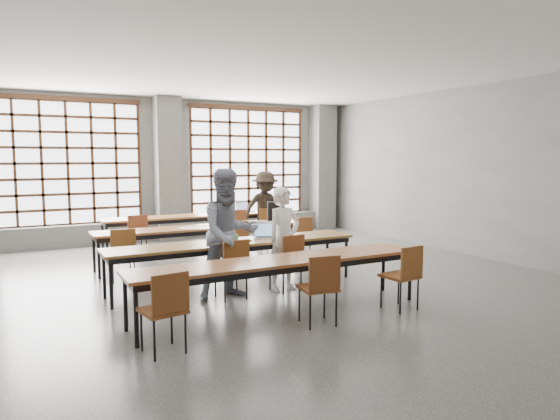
{
  "coord_description": "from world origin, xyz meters",
  "views": [
    {
      "loc": [
        -3.34,
        -6.88,
        2.03
      ],
      "look_at": [
        0.54,
        0.4,
        1.16
      ],
      "focal_mm": 32.0,
      "sensor_mm": 36.0,
      "label": 1
    }
  ],
  "objects_px": {
    "student_female": "(229,234)",
    "plastic_bag": "(228,207)",
    "laptop_front": "(265,234)",
    "green_box": "(230,238)",
    "chair_mid_right": "(300,234)",
    "mouse": "(289,236)",
    "chair_back_mid": "(236,225)",
    "chair_front_left": "(233,263)",
    "chair_mid_left": "(122,249)",
    "desk_row_b": "(202,230)",
    "student_male": "(284,239)",
    "desk_row_a": "(192,218)",
    "chair_front_right": "(289,257)",
    "red_pouch": "(163,306)",
    "chair_back_right": "(267,222)",
    "student_back": "(265,208)",
    "desk_row_d": "(282,264)",
    "laptop_back": "(244,209)",
    "phone": "(248,241)",
    "desk_row_c": "(235,245)",
    "chair_near_left": "(166,304)",
    "backpack": "(275,211)",
    "chair_near_mid": "(320,283)",
    "chair_near_right": "(405,271)",
    "chair_mid_centre": "(236,239)",
    "chair_back_left": "(136,231)"
  },
  "relations": [
    {
      "from": "student_female",
      "to": "plastic_bag",
      "type": "distance_m",
      "value": 4.65
    },
    {
      "from": "laptop_front",
      "to": "green_box",
      "type": "height_order",
      "value": "laptop_front"
    },
    {
      "from": "chair_mid_right",
      "to": "mouse",
      "type": "distance_m",
      "value": 1.59
    },
    {
      "from": "chair_back_mid",
      "to": "chair_front_left",
      "type": "distance_m",
      "value": 4.1
    },
    {
      "from": "chair_mid_left",
      "to": "desk_row_b",
      "type": "bearing_deg",
      "value": 21.47
    },
    {
      "from": "desk_row_b",
      "to": "student_female",
      "type": "distance_m",
      "value": 2.41
    },
    {
      "from": "student_male",
      "to": "desk_row_a",
      "type": "bearing_deg",
      "value": 79.67
    },
    {
      "from": "chair_front_right",
      "to": "red_pouch",
      "type": "xyz_separation_m",
      "value": [
        -2.31,
        -1.47,
        -0.04
      ]
    },
    {
      "from": "chair_back_right",
      "to": "chair_mid_right",
      "type": "relative_size",
      "value": 1.0
    },
    {
      "from": "chair_mid_right",
      "to": "student_back",
      "type": "bearing_deg",
      "value": 83.39
    },
    {
      "from": "student_female",
      "to": "red_pouch",
      "type": "distance_m",
      "value": 2.17
    },
    {
      "from": "chair_back_right",
      "to": "red_pouch",
      "type": "height_order",
      "value": "chair_back_right"
    },
    {
      "from": "desk_row_d",
      "to": "laptop_back",
      "type": "height_order",
      "value": "laptop_back"
    },
    {
      "from": "chair_mid_right",
      "to": "phone",
      "type": "bearing_deg",
      "value": -142.39
    },
    {
      "from": "desk_row_c",
      "to": "desk_row_b",
      "type": "bearing_deg",
      "value": 86.51
    },
    {
      "from": "desk_row_a",
      "to": "chair_back_mid",
      "type": "bearing_deg",
      "value": -38.18
    },
    {
      "from": "student_male",
      "to": "laptop_front",
      "type": "xyz_separation_m",
      "value": [
        -0.03,
        0.6,
        -0.0
      ]
    },
    {
      "from": "student_male",
      "to": "laptop_back",
      "type": "distance_m",
      "value": 4.55
    },
    {
      "from": "chair_back_right",
      "to": "chair_front_left",
      "type": "height_order",
      "value": "same"
    },
    {
      "from": "student_back",
      "to": "green_box",
      "type": "relative_size",
      "value": 6.85
    },
    {
      "from": "chair_mid_right",
      "to": "student_female",
      "type": "height_order",
      "value": "student_female"
    },
    {
      "from": "red_pouch",
      "to": "chair_front_right",
      "type": "bearing_deg",
      "value": 32.44
    },
    {
      "from": "chair_near_left",
      "to": "plastic_bag",
      "type": "relative_size",
      "value": 3.08
    },
    {
      "from": "desk_row_d",
      "to": "chair_front_left",
      "type": "xyz_separation_m",
      "value": [
        -0.3,
        0.92,
        -0.13
      ]
    },
    {
      "from": "desk_row_b",
      "to": "chair_mid_left",
      "type": "distance_m",
      "value": 1.72
    },
    {
      "from": "laptop_front",
      "to": "desk_row_b",
      "type": "bearing_deg",
      "value": 104.68
    },
    {
      "from": "desk_row_d",
      "to": "chair_front_left",
      "type": "bearing_deg",
      "value": 107.96
    },
    {
      "from": "desk_row_c",
      "to": "phone",
      "type": "xyz_separation_m",
      "value": [
        0.18,
        -0.1,
        0.07
      ]
    },
    {
      "from": "student_back",
      "to": "backpack",
      "type": "relative_size",
      "value": 4.28
    },
    {
      "from": "green_box",
      "to": "red_pouch",
      "type": "height_order",
      "value": "green_box"
    },
    {
      "from": "chair_front_right",
      "to": "laptop_front",
      "type": "distance_m",
      "value": 0.78
    },
    {
      "from": "chair_near_mid",
      "to": "chair_near_right",
      "type": "relative_size",
      "value": 1.0
    },
    {
      "from": "chair_front_left",
      "to": "chair_near_left",
      "type": "relative_size",
      "value": 1.0
    },
    {
      "from": "desk_row_a",
      "to": "chair_mid_left",
      "type": "bearing_deg",
      "value": -128.82
    },
    {
      "from": "laptop_back",
      "to": "chair_front_left",
      "type": "bearing_deg",
      "value": -115.8
    },
    {
      "from": "chair_mid_left",
      "to": "chair_front_right",
      "type": "height_order",
      "value": "same"
    },
    {
      "from": "student_female",
      "to": "desk_row_a",
      "type": "bearing_deg",
      "value": 76.14
    },
    {
      "from": "student_male",
      "to": "chair_near_left",
      "type": "bearing_deg",
      "value": -154.84
    },
    {
      "from": "laptop_back",
      "to": "phone",
      "type": "relative_size",
      "value": 3.4
    },
    {
      "from": "chair_mid_centre",
      "to": "student_male",
      "type": "bearing_deg",
      "value": -87.83
    },
    {
      "from": "desk_row_b",
      "to": "backpack",
      "type": "height_order",
      "value": "backpack"
    },
    {
      "from": "desk_row_a",
      "to": "chair_back_left",
      "type": "xyz_separation_m",
      "value": [
        -1.39,
        -0.63,
        -0.13
      ]
    },
    {
      "from": "chair_near_left",
      "to": "student_back",
      "type": "xyz_separation_m",
      "value": [
        3.83,
        5.43,
        0.32
      ]
    },
    {
      "from": "chair_near_mid",
      "to": "phone",
      "type": "relative_size",
      "value": 6.77
    },
    {
      "from": "chair_back_mid",
      "to": "student_female",
      "type": "xyz_separation_m",
      "value": [
        -1.65,
        -3.63,
        0.4
      ]
    },
    {
      "from": "chair_mid_right",
      "to": "chair_near_right",
      "type": "bearing_deg",
      "value": -96.71
    },
    {
      "from": "phone",
      "to": "student_female",
      "type": "bearing_deg",
      "value": -140.19
    },
    {
      "from": "red_pouch",
      "to": "desk_row_c",
      "type": "bearing_deg",
      "value": 50.98
    },
    {
      "from": "chair_near_right",
      "to": "student_male",
      "type": "bearing_deg",
      "value": 118.47
    },
    {
      "from": "chair_front_right",
      "to": "chair_near_right",
      "type": "xyz_separation_m",
      "value": [
        0.9,
        -1.55,
        0.0
      ]
    }
  ]
}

